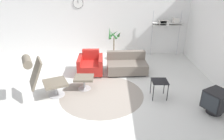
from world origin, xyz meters
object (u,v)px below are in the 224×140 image
Objects in this scene: couch_low at (126,65)px; potted_plant at (113,48)px; ottoman at (83,80)px; side_table at (159,83)px; lounge_chair at (40,74)px; armchair_red at (90,65)px; crt_television at (215,101)px; shelf_unit at (166,23)px.

potted_plant is (-0.42, 1.27, 0.19)m from couch_low.
ottoman is at bearing 39.09° from couch_low.
lounge_chair is at bearing -179.33° from side_table.
armchair_red is 1.32× the size of crt_television.
armchair_red is at bearing 0.29° from couch_low.
side_table is at bearing 64.70° from lounge_chair.
ottoman is at bearing 84.07° from armchair_red.
armchair_red reaches higher than side_table.
armchair_red is 1.81× the size of side_table.
shelf_unit is (2.92, 2.79, 1.05)m from ottoman.
armchair_red is at bearing 24.32° from crt_television.
couch_low is at bearing -178.23° from armchair_red.
side_table is 0.73× the size of crt_television.
lounge_chair is 2.86m from couch_low.
potted_plant is (0.79, 1.35, 0.16)m from armchair_red.
ottoman is 0.40× the size of couch_low.
shelf_unit is (2.05, 0.35, 0.90)m from potted_plant.
ottoman is at bearing -136.31° from shelf_unit.
lounge_chair is 5.15m from shelf_unit.
lounge_chair reaches higher than couch_low.
shelf_unit is at bearing 9.58° from potted_plant.
lounge_chair reaches higher than side_table.
couch_low is 1.79m from side_table.
potted_plant is at bearing -75.12° from couch_low.
shelf_unit reaches higher than couch_low.
lounge_chair is 0.87× the size of couch_low.
lounge_chair is 4.25m from crt_television.
potted_plant is at bearing 111.74° from side_table.
potted_plant is at bearing -122.12° from armchair_red.
crt_television is at bearing 55.17° from lounge_chair.
side_table is 3.12m from potted_plant.
crt_television is at bearing -30.77° from side_table.
potted_plant is at bearing 2.98° from crt_television.
crt_television reaches higher than ottoman.
potted_plant reaches higher than couch_low.
potted_plant is (1.87, 2.93, -0.25)m from lounge_chair.
ottoman is 2.60m from potted_plant.
side_table is 0.27× the size of shelf_unit.
lounge_chair is 1.97m from armchair_red.
shelf_unit is at bearing 43.69° from ottoman.
crt_television is at bearing 142.38° from armchair_red.
ottoman is 4.17m from shelf_unit.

